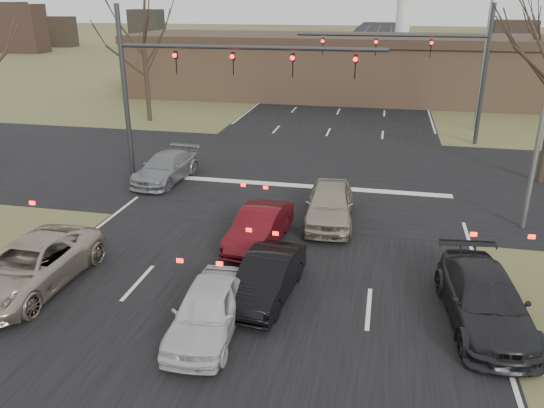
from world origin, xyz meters
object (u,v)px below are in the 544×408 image
(car_black_hatch, at_px, (267,277))
(car_charcoal_sedan, at_px, (485,300))
(car_silver_ahead, at_px, (329,204))
(streetlight_right_far, at_px, (483,43))
(mast_arm_near, at_px, (190,72))
(streetlight_right_near, at_px, (544,79))
(mast_arm_far, at_px, (436,57))
(car_silver_suv, at_px, (30,266))
(car_white_sedan, at_px, (208,310))
(car_red_ahead, at_px, (259,227))
(car_grey_ahead, at_px, (166,167))
(building, at_px, (370,67))

(car_black_hatch, bearing_deg, car_charcoal_sedan, 4.73)
(car_silver_ahead, bearing_deg, streetlight_right_far, 63.66)
(mast_arm_near, xyz_separation_m, streetlight_right_near, (14.05, -3.00, 0.51))
(mast_arm_far, height_order, car_silver_suv, mast_arm_far)
(streetlight_right_far, distance_m, car_silver_suv, 29.88)
(car_white_sedan, relative_size, car_red_ahead, 0.98)
(car_silver_suv, xyz_separation_m, car_grey_ahead, (0.00, 10.38, -0.06))
(building, relative_size, car_red_ahead, 10.59)
(mast_arm_near, xyz_separation_m, car_silver_ahead, (6.94, -4.00, -4.31))
(mast_arm_far, distance_m, car_white_sedan, 23.40)
(car_charcoal_sedan, relative_size, car_grey_ahead, 1.06)
(car_silver_suv, bearing_deg, streetlight_right_near, 28.99)
(building, height_order, streetlight_right_near, streetlight_right_near)
(mast_arm_near, distance_m, mast_arm_far, 15.17)
(building, distance_m, car_grey_ahead, 26.95)
(car_charcoal_sedan, bearing_deg, mast_arm_far, 84.97)
(mast_arm_far, relative_size, car_charcoal_sedan, 2.30)
(car_grey_ahead, bearing_deg, streetlight_right_far, 48.06)
(mast_arm_far, xyz_separation_m, streetlight_right_near, (2.64, -13.00, 0.57))
(streetlight_right_near, bearing_deg, car_silver_suv, -152.78)
(mast_arm_near, bearing_deg, car_red_ahead, -53.87)
(car_white_sedan, relative_size, car_grey_ahead, 0.87)
(mast_arm_near, height_order, car_charcoal_sedan, mast_arm_near)
(car_silver_ahead, bearing_deg, car_charcoal_sedan, -54.90)
(building, distance_m, car_silver_suv, 36.93)
(mast_arm_near, relative_size, streetlight_right_near, 1.21)
(car_silver_suv, relative_size, car_red_ahead, 1.30)
(car_black_hatch, relative_size, car_silver_ahead, 0.87)
(building, relative_size, car_charcoal_sedan, 8.79)
(car_silver_suv, bearing_deg, car_grey_ahead, 91.77)
(building, relative_size, mast_arm_far, 3.81)
(car_silver_suv, xyz_separation_m, car_silver_ahead, (8.21, 6.88, 0.04))
(building, bearing_deg, car_silver_suv, -103.33)
(mast_arm_near, bearing_deg, building, 73.87)
(streetlight_right_far, bearing_deg, car_red_ahead, -115.62)
(building, xyz_separation_m, car_charcoal_sedan, (4.50, -35.02, -1.96))
(car_silver_suv, relative_size, car_black_hatch, 1.33)
(car_silver_suv, height_order, car_grey_ahead, car_silver_suv)
(mast_arm_far, bearing_deg, car_silver_ahead, -107.74)
(building, height_order, car_silver_suv, building)
(car_white_sedan, height_order, car_grey_ahead, car_white_sedan)
(car_black_hatch, xyz_separation_m, car_charcoal_sedan, (5.94, -0.09, 0.06))
(car_white_sedan, distance_m, car_grey_ahead, 12.93)
(car_white_sedan, distance_m, car_silver_ahead, 8.30)
(streetlight_right_far, height_order, car_grey_ahead, streetlight_right_far)
(streetlight_right_near, xyz_separation_m, car_red_ahead, (-9.32, -3.48, -4.93))
(car_black_hatch, bearing_deg, car_white_sedan, -112.97)
(streetlight_right_near, distance_m, car_white_sedan, 13.89)
(car_white_sedan, bearing_deg, building, 83.16)
(car_black_hatch, relative_size, car_red_ahead, 0.98)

